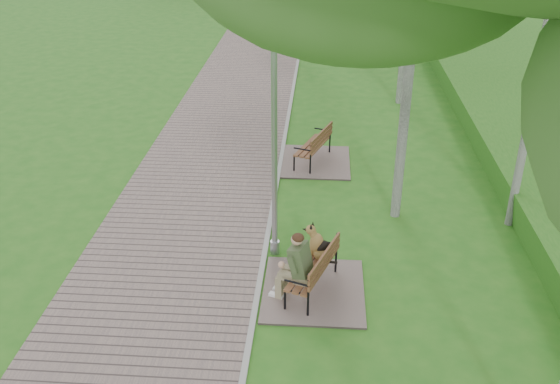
# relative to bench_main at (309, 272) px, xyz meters

# --- Properties ---
(walkway) EXTENTS (3.50, 67.00, 0.04)m
(walkway) POSITION_rel_bench_main_xyz_m (-2.63, 18.22, -0.41)
(walkway) COLOR #72605C
(walkway) RESTS_ON ground
(kerb) EXTENTS (0.10, 67.00, 0.05)m
(kerb) POSITION_rel_bench_main_xyz_m (-0.88, 18.22, -0.41)
(kerb) COLOR #999993
(kerb) RESTS_ON ground
(bench_main) EXTENTS (1.77, 1.96, 1.54)m
(bench_main) POSITION_rel_bench_main_xyz_m (0.00, 0.00, 0.00)
(bench_main) COLOR #72605C
(bench_main) RESTS_ON ground
(bench_second) EXTENTS (1.80, 2.00, 1.11)m
(bench_second) POSITION_rel_bench_main_xyz_m (-0.07, 5.48, -0.23)
(bench_second) COLOR #72605C
(bench_second) RESTS_ON ground
(bench_third) EXTENTS (1.77, 1.97, 1.09)m
(bench_third) POSITION_rel_bench_main_xyz_m (-0.15, 19.76, -0.23)
(bench_third) COLOR #72605C
(bench_third) RESTS_ON ground
(bench_far) EXTENTS (1.80, 2.00, 1.10)m
(bench_far) POSITION_rel_bench_main_xyz_m (-0.15, 25.28, -0.23)
(bench_far) COLOR #72605C
(bench_far) RESTS_ON ground
(lamp_post_near) EXTENTS (0.18, 0.18, 4.61)m
(lamp_post_near) POSITION_rel_bench_main_xyz_m (-0.69, 1.23, 1.72)
(lamp_post_near) COLOR #9A9DA2
(lamp_post_near) RESTS_ON ground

